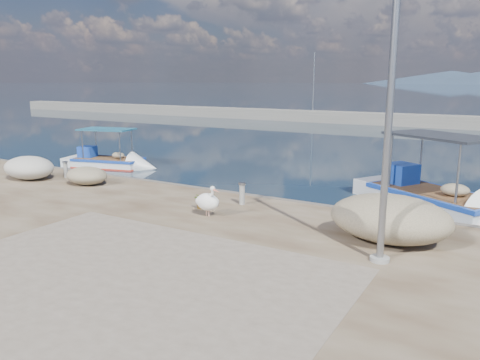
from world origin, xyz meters
name	(u,v)px	position (x,y,z in m)	size (l,w,h in m)	color
ground	(168,252)	(0.00, 0.00, 0.00)	(1400.00, 1400.00, 0.00)	#162635
quay_patch	(112,284)	(1.00, -3.00, 0.50)	(9.00, 7.00, 0.01)	gray
breakwater	(426,121)	(0.00, 40.00, 0.60)	(120.00, 2.20, 7.50)	gray
boat_left	(108,164)	(-10.86, 8.27, 0.19)	(5.24, 2.83, 2.40)	white
boat_right	(433,202)	(5.43, 8.34, 0.25)	(6.69, 5.19, 3.14)	white
pelican	(208,201)	(-0.06, 1.99, 0.96)	(1.03, 0.69, 0.99)	tan
lamp_post	(389,116)	(5.36, 1.04, 3.80)	(0.44, 0.96, 7.00)	gray
bollard_near	(242,193)	(0.14, 3.71, 0.90)	(0.24, 0.24, 0.74)	gray
bollard_far	(66,169)	(-8.52, 3.68, 0.88)	(0.23, 0.23, 0.70)	gray
potted_plant	(201,201)	(-0.72, 2.58, 0.75)	(0.45, 0.39, 0.50)	#33722D
net_pile_b	(87,176)	(-6.74, 3.25, 0.84)	(1.77, 1.38, 0.69)	tan
net_pile_c	(390,218)	(5.21, 2.51, 1.10)	(3.07, 2.19, 1.20)	tan
net_pile_a	(29,168)	(-9.62, 2.73, 0.98)	(2.33, 1.69, 0.95)	silver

